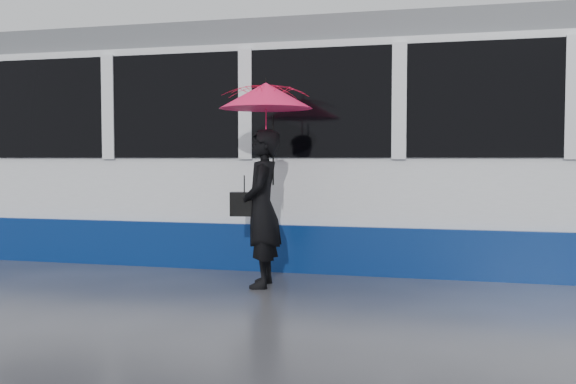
# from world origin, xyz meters

# --- Properties ---
(ground) EXTENTS (90.00, 90.00, 0.00)m
(ground) POSITION_xyz_m (0.00, 0.00, 0.00)
(ground) COLOR #2D2D33
(ground) RESTS_ON ground
(rails) EXTENTS (34.00, 1.51, 0.02)m
(rails) POSITION_xyz_m (0.00, 2.50, 0.01)
(rails) COLOR #3F3D38
(rails) RESTS_ON ground
(tram) EXTENTS (26.00, 2.56, 3.35)m
(tram) POSITION_xyz_m (-2.11, 2.50, 1.64)
(tram) COLOR white
(tram) RESTS_ON ground
(woman) EXTENTS (0.54, 0.73, 1.83)m
(woman) POSITION_xyz_m (-0.10, 0.30, 0.91)
(woman) COLOR black
(woman) RESTS_ON ground
(umbrella) EXTENTS (1.24, 1.24, 1.23)m
(umbrella) POSITION_xyz_m (-0.05, 0.30, 2.00)
(umbrella) COLOR #FF1595
(umbrella) RESTS_ON ground
(handbag) EXTENTS (0.35, 0.19, 0.46)m
(handbag) POSITION_xyz_m (-0.32, 0.32, 0.96)
(handbag) COLOR black
(handbag) RESTS_ON ground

